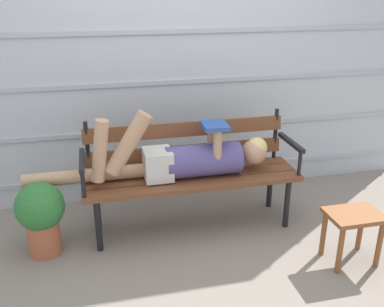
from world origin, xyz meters
name	(u,v)px	position (x,y,z in m)	size (l,w,h in m)	color
ground_plane	(198,240)	(0.00, 0.00, 0.00)	(12.00, 12.00, 0.00)	gray
house_siding	(174,57)	(0.00, 0.84, 1.21)	(4.42, 0.08, 2.42)	#B2BCC6
park_bench	(190,167)	(0.00, 0.26, 0.48)	(1.61, 0.44, 0.84)	brown
reclining_person	(182,158)	(-0.08, 0.20, 0.58)	(1.78, 0.26, 0.55)	#514784
footstool	(353,224)	(0.94, -0.47, 0.28)	(0.36, 0.26, 0.37)	brown
potted_plant	(41,214)	(-1.08, 0.09, 0.30)	(0.33, 0.33, 0.53)	#AD5B3D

